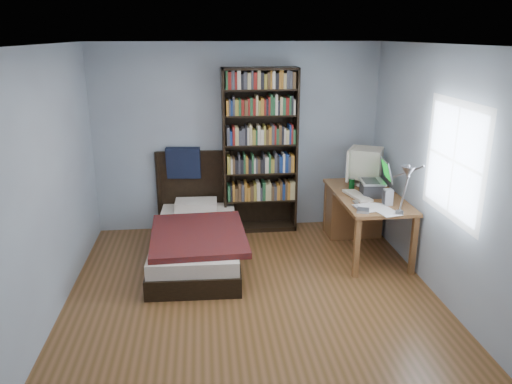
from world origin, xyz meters
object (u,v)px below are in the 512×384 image
(desk, at_px, (356,208))
(desk_lamp, at_px, (407,177))
(crt_monitor, at_px, (364,164))
(speaker, at_px, (388,197))
(bed, at_px, (196,236))
(soda_can, at_px, (352,184))
(laptop, at_px, (373,186))
(bookshelf, at_px, (260,152))
(keyboard, at_px, (357,196))

(desk, height_order, desk_lamp, desk_lamp)
(crt_monitor, distance_m, speaker, 0.86)
(speaker, bearing_deg, bed, 167.88)
(speaker, relative_size, soda_can, 1.42)
(crt_monitor, relative_size, speaker, 3.06)
(laptop, distance_m, bookshelf, 1.56)
(laptop, relative_size, keyboard, 0.99)
(laptop, relative_size, bed, 0.21)
(soda_can, bearing_deg, bed, -173.85)
(desk_lamp, distance_m, bed, 2.58)
(keyboard, xyz_separation_m, bookshelf, (-1.07, 0.92, 0.35))
(crt_monitor, distance_m, desk_lamp, 1.59)
(desk, bearing_deg, desk_lamp, -90.43)
(desk_lamp, relative_size, bed, 0.32)
(desk, relative_size, keyboard, 3.35)
(laptop, distance_m, bed, 2.22)
(bed, bearing_deg, bookshelf, 42.85)
(desk, xyz_separation_m, speaker, (0.10, -0.79, 0.41))
(desk, distance_m, desk_lamp, 1.74)
(soda_can, xyz_separation_m, bed, (-1.96, -0.21, -0.54))
(desk, bearing_deg, bed, -170.29)
(desk_lamp, height_order, keyboard, desk_lamp)
(keyboard, bearing_deg, desk_lamp, -95.02)
(crt_monitor, distance_m, bed, 2.32)
(desk, height_order, keyboard, keyboard)
(crt_monitor, height_order, desk_lamp, desk_lamp)
(soda_can, relative_size, bed, 0.06)
(desk_lamp, distance_m, soda_can, 1.45)
(bed, bearing_deg, speaker, -11.27)
(keyboard, bearing_deg, bed, 163.85)
(laptop, distance_m, soda_can, 0.34)
(speaker, bearing_deg, desk_lamp, -99.93)
(desk, relative_size, crt_monitor, 2.62)
(desk, height_order, laptop, laptop)
(laptop, height_order, speaker, laptop)
(desk, relative_size, desk_lamp, 2.21)
(bed, bearing_deg, laptop, -2.03)
(keyboard, xyz_separation_m, speaker, (0.26, -0.32, 0.08))
(desk_lamp, bearing_deg, bed, 150.78)
(crt_monitor, bearing_deg, speaker, -88.56)
(desk_lamp, relative_size, bookshelf, 0.31)
(laptop, xyz_separation_m, bookshelf, (-1.27, 0.88, 0.25))
(desk, distance_m, crt_monitor, 0.60)
(desk, distance_m, keyboard, 0.60)
(speaker, height_order, bed, bed)
(crt_monitor, distance_m, soda_can, 0.35)
(soda_can, bearing_deg, bookshelf, 151.58)
(laptop, xyz_separation_m, keyboard, (-0.20, -0.04, -0.10))
(bookshelf, bearing_deg, desk_lamp, -58.41)
(speaker, relative_size, bed, 0.09)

